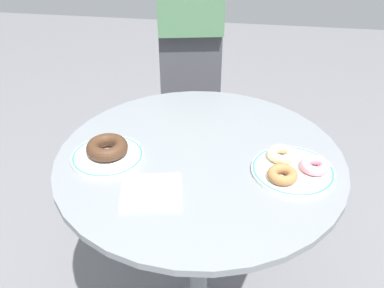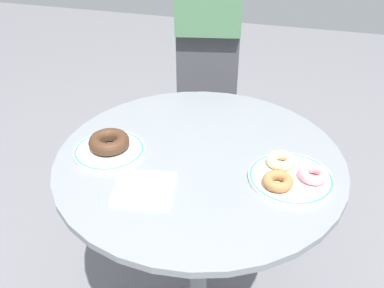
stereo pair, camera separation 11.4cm
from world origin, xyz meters
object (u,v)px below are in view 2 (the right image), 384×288
Objects in this scene: plate_right at (291,178)px; donut_glazed at (281,160)px; cafe_table at (199,216)px; plate_left at (109,150)px; donut_pink_frosted at (313,174)px; donut_cinnamon at (278,181)px; person_figure at (209,47)px; donut_chocolate at (109,142)px; paper_napkin at (144,189)px.

plate_right is 2.81× the size of donut_glazed.
plate_left is at bearing -170.14° from cafe_table.
donut_cinnamon is at bearing -148.69° from donut_pink_frosted.
donut_cinnamon is at bearing -65.22° from person_figure.
paper_napkin is at bearing -41.67° from donut_chocolate.
plate_left is at bearing -178.83° from donut_pink_frosted.
donut_cinnamon is (0.45, -0.04, -0.01)m from donut_chocolate.
donut_pink_frosted is 0.52× the size of paper_napkin.
donut_cinnamon is at bearing -123.17° from plate_right.
plate_right is at bearing -0.15° from donut_chocolate.
cafe_table is 10.54× the size of donut_cinnamon.
donut_chocolate is 0.45m from donut_glazed.
plate_left is 0.45m from donut_cinnamon.
donut_pink_frosted is (0.53, 0.00, -0.01)m from donut_chocolate.
plate_left is at bearing -179.33° from plate_right.
person_figure reaches higher than cafe_table.
donut_cinnamon reaches higher than cafe_table.
cafe_table is at bearing 173.96° from donut_pink_frosted.
plate_right is 1.47× the size of paper_napkin.
donut_pink_frosted is (0.05, 0.01, 0.02)m from plate_right.
donut_cinnamon reaches higher than plate_right.
plate_right reaches higher than paper_napkin.
donut_pink_frosted is 0.09m from donut_glazed.
donut_glazed is at bearing 155.17° from donut_pink_frosted.
person_figure is (-0.34, 0.65, 0.02)m from donut_glazed.
donut_glazed and donut_cinnamon have the same top height.
donut_glazed is at bearing 6.15° from plate_left.
cafe_table is at bearing 9.86° from plate_left.
plate_right is 0.06m from donut_pink_frosted.
person_figure is (-0.03, 0.83, 0.04)m from paper_napkin.
donut_pink_frosted reaches higher than paper_napkin.
donut_glazed is at bearing 90.69° from donut_cinnamon.
person_figure is (0.11, 0.70, 0.04)m from plate_left.
person_figure reaches higher than donut_pink_frosted.
plate_left and plate_right have the same top height.
donut_glazed is at bearing 124.55° from plate_right.
person_figure is at bearing 121.41° from donut_pink_frosted.
plate_right is 2.81× the size of donut_cinnamon.
donut_chocolate is 0.20m from paper_napkin.
plate_right is at bearing -55.45° from donut_glazed.
donut_pink_frosted reaches higher than plate_left.
donut_glazed is (-0.08, 0.04, 0.00)m from donut_pink_frosted.
person_figure reaches higher than donut_cinnamon.
donut_chocolate is at bearing 174.34° from donut_cinnamon.
donut_glazed is at bearing -62.47° from person_figure.
donut_pink_frosted is at bearing -24.83° from donut_glazed.
donut_chocolate reaches higher than paper_napkin.
plate_left is 2.56× the size of donut_glazed.
donut_glazed is at bearing 5.28° from donut_chocolate.
plate_right is at bearing 56.83° from donut_cinnamon.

